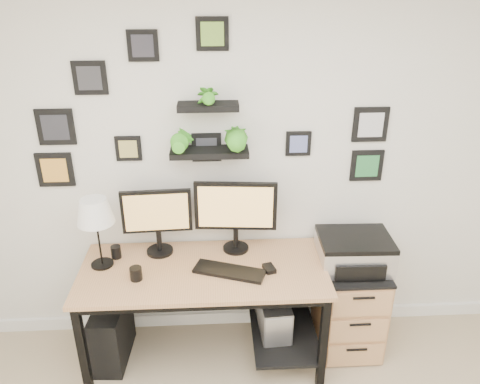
{
  "coord_description": "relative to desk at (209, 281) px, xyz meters",
  "views": [
    {
      "loc": [
        -0.26,
        -0.92,
        2.48
      ],
      "look_at": [
        -0.11,
        1.83,
        1.2
      ],
      "focal_mm": 35.0,
      "sensor_mm": 36.0,
      "label": 1
    }
  ],
  "objects": [
    {
      "name": "pen_cup",
      "position": [
        -0.62,
        0.13,
        0.17
      ],
      "size": [
        0.07,
        0.07,
        0.09
      ],
      "primitive_type": "cylinder",
      "color": "black",
      "rests_on": "desk"
    },
    {
      "name": "monitor_right",
      "position": [
        0.19,
        0.18,
        0.43
      ],
      "size": [
        0.55,
        0.19,
        0.51
      ],
      "color": "black",
      "rests_on": "desk"
    },
    {
      "name": "file_cabinet",
      "position": [
        0.99,
        0.06,
        -0.29
      ],
      "size": [
        0.43,
        0.53,
        0.67
      ],
      "color": "tan",
      "rests_on": "ground"
    },
    {
      "name": "mug",
      "position": [
        -0.45,
        -0.13,
        0.17
      ],
      "size": [
        0.08,
        0.08,
        0.09
      ],
      "primitive_type": "cylinder",
      "color": "black",
      "rests_on": "desk"
    },
    {
      "name": "pc_tower_grey",
      "position": [
        0.44,
        0.05,
        -0.4
      ],
      "size": [
        0.23,
        0.46,
        0.45
      ],
      "color": "gray",
      "rests_on": "ground"
    },
    {
      "name": "printer",
      "position": [
        0.98,
        0.07,
        0.15
      ],
      "size": [
        0.49,
        0.4,
        0.22
      ],
      "color": "silver",
      "rests_on": "file_cabinet"
    },
    {
      "name": "keyboard",
      "position": [
        0.13,
        -0.09,
        0.14
      ],
      "size": [
        0.48,
        0.29,
        0.02
      ],
      "primitive_type": "cube",
      "rotation": [
        0.0,
        0.0,
        -0.34
      ],
      "color": "black",
      "rests_on": "desk"
    },
    {
      "name": "pc_tower_black",
      "position": [
        -0.69,
        0.01,
        -0.4
      ],
      "size": [
        0.23,
        0.46,
        0.45
      ],
      "primitive_type": "cube",
      "rotation": [
        0.0,
        0.0,
        -0.06
      ],
      "color": "black",
      "rests_on": "ground"
    },
    {
      "name": "desk",
      "position": [
        0.0,
        0.0,
        0.0
      ],
      "size": [
        1.6,
        0.7,
        0.75
      ],
      "color": "tan",
      "rests_on": "ground"
    },
    {
      "name": "monitor_left",
      "position": [
        -0.33,
        0.18,
        0.4
      ],
      "size": [
        0.46,
        0.19,
        0.47
      ],
      "color": "black",
      "rests_on": "desk"
    },
    {
      "name": "table_lamp",
      "position": [
        -0.7,
        0.05,
        0.51
      ],
      "size": [
        0.23,
        0.23,
        0.48
      ],
      "color": "black",
      "rests_on": "desk"
    },
    {
      "name": "room",
      "position": [
        0.32,
        0.32,
        -0.58
      ],
      "size": [
        4.0,
        4.0,
        4.0
      ],
      "color": "tan",
      "rests_on": "ground"
    },
    {
      "name": "mouse",
      "position": [
        0.39,
        -0.08,
        0.14
      ],
      "size": [
        0.09,
        0.11,
        0.03
      ],
      "primitive_type": "cube",
      "rotation": [
        0.0,
        0.0,
        0.27
      ],
      "color": "black",
      "rests_on": "desk"
    },
    {
      "name": "wall_decor",
      "position": [
        0.0,
        0.26,
        1.01
      ],
      "size": [
        2.31,
        0.18,
        1.07
      ],
      "color": "black",
      "rests_on": "ground"
    }
  ]
}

